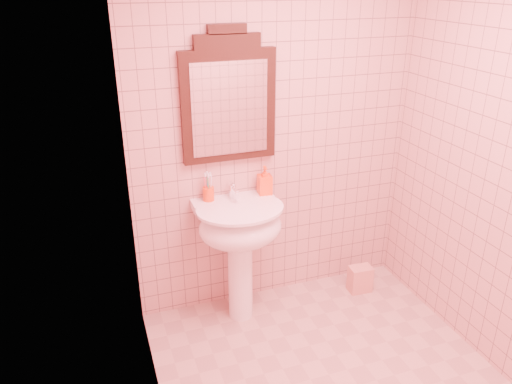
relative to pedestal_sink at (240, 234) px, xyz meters
name	(u,v)px	position (x,y,z in m)	size (l,w,h in m)	color
back_wall	(275,135)	(0.33, 0.23, 0.59)	(2.00, 0.02, 2.50)	#CB978E
pedestal_sink	(240,234)	(0.00, 0.00, 0.00)	(0.58, 0.58, 0.86)	white
faucet	(233,191)	(0.00, 0.14, 0.26)	(0.04, 0.16, 0.11)	white
mirror	(229,100)	(0.00, 0.20, 0.86)	(0.62, 0.06, 0.86)	black
toothbrush_cup	(208,194)	(-0.16, 0.16, 0.25)	(0.08, 0.08, 0.18)	red
soap_dispenser	(265,180)	(0.23, 0.15, 0.30)	(0.09, 0.09, 0.20)	#FA4315
towel	(360,279)	(0.96, -0.01, -0.56)	(0.17, 0.11, 0.21)	tan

